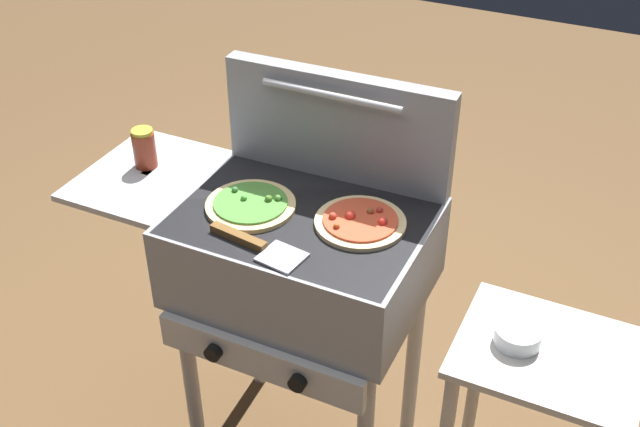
{
  "coord_description": "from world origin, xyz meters",
  "views": [
    {
      "loc": [
        0.75,
        -1.47,
        2.05
      ],
      "look_at": [
        0.05,
        0.0,
        0.92
      ],
      "focal_mm": 44.52,
      "sensor_mm": 36.0,
      "label": 1
    }
  ],
  "objects_px": {
    "pizza_veggie": "(251,205)",
    "pizza_pepperoni": "(360,222)",
    "spatula": "(256,245)",
    "grill": "(297,259)",
    "prep_table": "(537,406)",
    "sauce_jar": "(144,148)",
    "topping_bowl_near": "(518,336)"
  },
  "relations": [
    {
      "from": "pizza_veggie",
      "to": "prep_table",
      "type": "height_order",
      "value": "pizza_veggie"
    },
    {
      "from": "grill",
      "to": "topping_bowl_near",
      "type": "relative_size",
      "value": 8.39
    },
    {
      "from": "sauce_jar",
      "to": "prep_table",
      "type": "relative_size",
      "value": 0.16
    },
    {
      "from": "sauce_jar",
      "to": "topping_bowl_near",
      "type": "distance_m",
      "value": 1.1
    },
    {
      "from": "pizza_pepperoni",
      "to": "sauce_jar",
      "type": "xyz_separation_m",
      "value": [
        -0.65,
        0.0,
        0.05
      ]
    },
    {
      "from": "spatula",
      "to": "prep_table",
      "type": "bearing_deg",
      "value": 13.57
    },
    {
      "from": "grill",
      "to": "pizza_veggie",
      "type": "height_order",
      "value": "pizza_veggie"
    },
    {
      "from": "sauce_jar",
      "to": "spatula",
      "type": "distance_m",
      "value": 0.5
    },
    {
      "from": "sauce_jar",
      "to": "topping_bowl_near",
      "type": "bearing_deg",
      "value": -1.89
    },
    {
      "from": "pizza_pepperoni",
      "to": "sauce_jar",
      "type": "bearing_deg",
      "value": 179.6
    },
    {
      "from": "spatula",
      "to": "topping_bowl_near",
      "type": "relative_size",
      "value": 2.32
    },
    {
      "from": "grill",
      "to": "sauce_jar",
      "type": "relative_size",
      "value": 8.5
    },
    {
      "from": "pizza_veggie",
      "to": "spatula",
      "type": "distance_m",
      "value": 0.17
    },
    {
      "from": "pizza_veggie",
      "to": "topping_bowl_near",
      "type": "xyz_separation_m",
      "value": [
        0.71,
        0.02,
        -0.19
      ]
    },
    {
      "from": "topping_bowl_near",
      "to": "prep_table",
      "type": "bearing_deg",
      "value": 4.11
    },
    {
      "from": "pizza_pepperoni",
      "to": "sauce_jar",
      "type": "height_order",
      "value": "sauce_jar"
    },
    {
      "from": "prep_table",
      "to": "topping_bowl_near",
      "type": "distance_m",
      "value": 0.23
    },
    {
      "from": "sauce_jar",
      "to": "topping_bowl_near",
      "type": "relative_size",
      "value": 0.99
    },
    {
      "from": "grill",
      "to": "topping_bowl_near",
      "type": "distance_m",
      "value": 0.59
    },
    {
      "from": "grill",
      "to": "topping_bowl_near",
      "type": "bearing_deg",
      "value": -0.13
    },
    {
      "from": "grill",
      "to": "sauce_jar",
      "type": "distance_m",
      "value": 0.53
    },
    {
      "from": "grill",
      "to": "pizza_veggie",
      "type": "distance_m",
      "value": 0.2
    },
    {
      "from": "spatula",
      "to": "topping_bowl_near",
      "type": "distance_m",
      "value": 0.67
    },
    {
      "from": "pizza_veggie",
      "to": "pizza_pepperoni",
      "type": "height_order",
      "value": "pizza_pepperoni"
    },
    {
      "from": "pizza_pepperoni",
      "to": "spatula",
      "type": "xyz_separation_m",
      "value": [
        -0.19,
        -0.19,
        -0.0
      ]
    },
    {
      "from": "pizza_veggie",
      "to": "pizza_pepperoni",
      "type": "distance_m",
      "value": 0.29
    },
    {
      "from": "sauce_jar",
      "to": "grill",
      "type": "bearing_deg",
      "value": -4.04
    },
    {
      "from": "grill",
      "to": "pizza_pepperoni",
      "type": "relative_size",
      "value": 4.17
    },
    {
      "from": "sauce_jar",
      "to": "spatula",
      "type": "relative_size",
      "value": 0.43
    },
    {
      "from": "pizza_pepperoni",
      "to": "spatula",
      "type": "relative_size",
      "value": 0.87
    },
    {
      "from": "sauce_jar",
      "to": "topping_bowl_near",
      "type": "xyz_separation_m",
      "value": [
        1.08,
        -0.04,
        -0.23
      ]
    },
    {
      "from": "prep_table",
      "to": "topping_bowl_near",
      "type": "bearing_deg",
      "value": -175.89
    }
  ]
}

